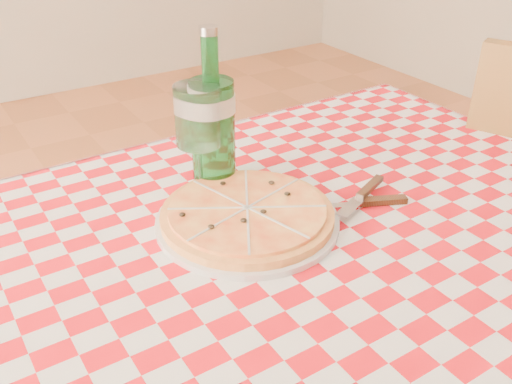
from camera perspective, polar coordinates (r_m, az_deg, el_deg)
dining_table at (r=0.99m, az=2.89°, el=-9.15°), size 1.20×0.80×0.75m
tablecloth at (r=0.93m, az=3.04°, el=-4.64°), size 1.30×0.90×0.01m
pizza_plate at (r=0.95m, az=-0.88°, el=-2.18°), size 0.37×0.37×0.04m
water_bottle at (r=1.01m, az=-4.41°, el=8.04°), size 0.09×0.09×0.30m
wine_glass at (r=1.00m, az=-5.69°, el=5.00°), size 0.09×0.09×0.20m
cutlery at (r=1.02m, az=10.27°, el=-0.75°), size 0.23×0.19×0.02m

